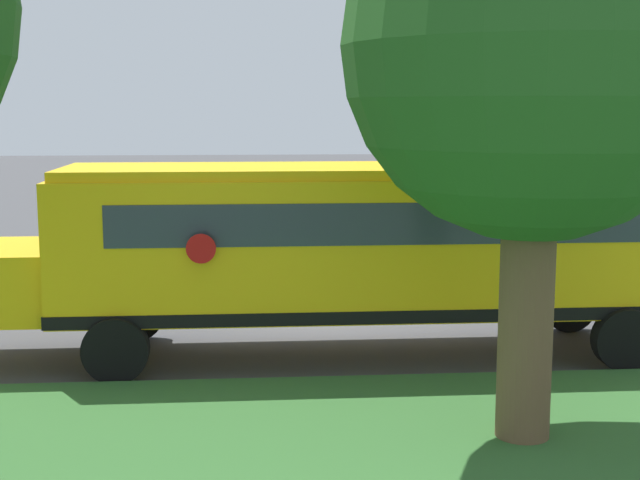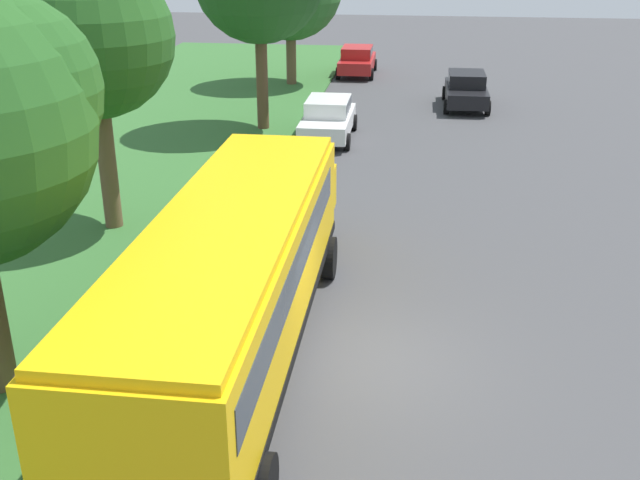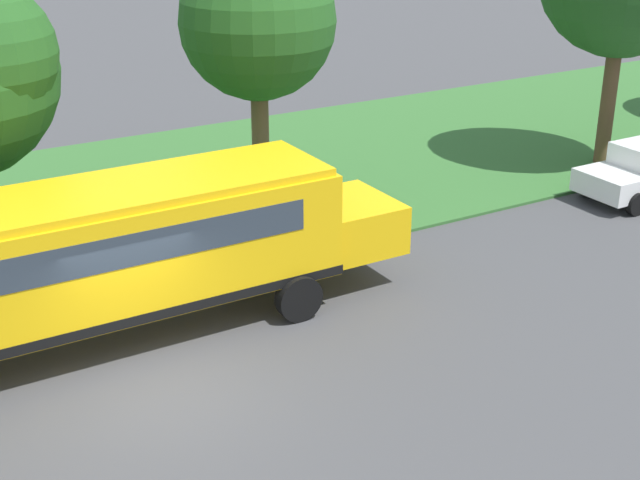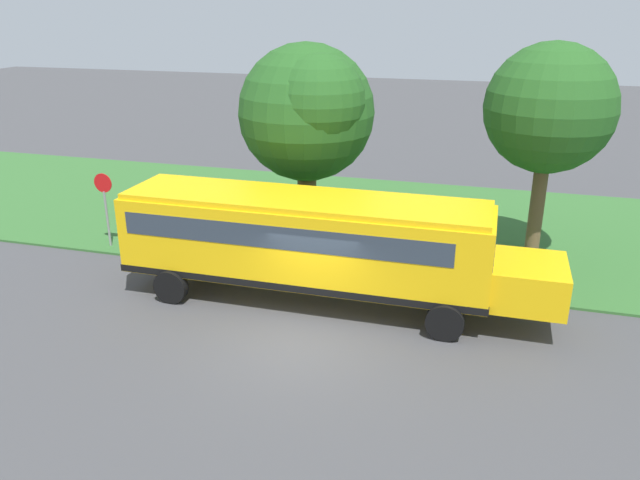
# 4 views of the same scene
# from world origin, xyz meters

# --- Properties ---
(ground_plane) EXTENTS (120.00, 120.00, 0.00)m
(ground_plane) POSITION_xyz_m (0.00, 0.00, 0.00)
(ground_plane) COLOR #424244
(grass_verge) EXTENTS (12.00, 80.00, 0.08)m
(grass_verge) POSITION_xyz_m (-10.00, 0.00, 0.04)
(grass_verge) COLOR #33662D
(grass_verge) RESTS_ON ground
(school_bus) EXTENTS (2.85, 12.42, 3.16)m
(school_bus) POSITION_xyz_m (-2.54, -0.36, 1.92)
(school_bus) COLOR yellow
(school_bus) RESTS_ON ground
(oak_tree_roadside_mid) EXTENTS (4.07, 4.07, 7.18)m
(oak_tree_roadside_mid) POSITION_xyz_m (-7.49, 5.90, 5.16)
(oak_tree_roadside_mid) COLOR brown
(oak_tree_roadside_mid) RESTS_ON ground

